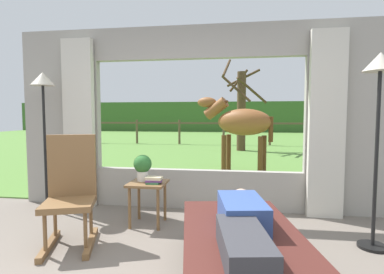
{
  "coord_description": "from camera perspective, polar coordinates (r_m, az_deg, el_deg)",
  "views": [
    {
      "loc": [
        0.55,
        -1.93,
        1.32
      ],
      "look_at": [
        0.0,
        1.8,
        1.05
      ],
      "focal_mm": 28.17,
      "sensor_mm": 36.0,
      "label": 1
    }
  ],
  "objects": [
    {
      "name": "potted_plant",
      "position": [
        3.74,
        -9.33,
        -5.45
      ],
      "size": [
        0.22,
        0.22,
        0.32
      ],
      "color": "silver",
      "rests_on": "side_table"
    },
    {
      "name": "floor_lamp_left",
      "position": [
        4.63,
        -26.34,
        6.42
      ],
      "size": [
        0.32,
        0.32,
        1.91
      ],
      "color": "black",
      "rests_on": "ground_plane"
    },
    {
      "name": "curtain_panel_right",
      "position": [
        4.21,
        24.14,
        2.11
      ],
      "size": [
        0.44,
        0.1,
        2.4
      ],
      "primitive_type": "cube",
      "color": "beige",
      "rests_on": "ground_plane"
    },
    {
      "name": "book_stack",
      "position": [
        3.61,
        -7.24,
        -8.09
      ],
      "size": [
        0.21,
        0.16,
        0.08
      ],
      "color": "#337247",
      "rests_on": "side_table"
    },
    {
      "name": "horse",
      "position": [
        6.9,
        9.17,
        2.69
      ],
      "size": [
        1.81,
        0.93,
        1.73
      ],
      "rotation": [
        0.0,
        0.0,
        1.24
      ],
      "color": "brown",
      "rests_on": "outdoor_pasture_lawn"
    },
    {
      "name": "pasture_fence_line",
      "position": [
        13.41,
        6.02,
        1.64
      ],
      "size": [
        16.1,
        0.1,
        1.1
      ],
      "color": "brown",
      "rests_on": "outdoor_pasture_lawn"
    },
    {
      "name": "reclining_person",
      "position": [
        2.38,
        9.52,
        -15.53
      ],
      "size": [
        0.43,
        1.43,
        0.22
      ],
      "rotation": [
        0.0,
        0.0,
        0.16
      ],
      "color": "#334C8C",
      "rests_on": "recliner_sofa"
    },
    {
      "name": "recliner_sofa",
      "position": [
        2.55,
        9.41,
        -21.6
      ],
      "size": [
        1.17,
        1.82,
        0.42
      ],
      "rotation": [
        0.0,
        0.0,
        0.16
      ],
      "color": "black",
      "rests_on": "ground_plane"
    },
    {
      "name": "pasture_tree",
      "position": [
        11.25,
        9.26,
        5.72
      ],
      "size": [
        1.67,
        1.7,
        3.48
      ],
      "color": "#4C3823",
      "rests_on": "outdoor_pasture_lawn"
    },
    {
      "name": "curtain_panel_left",
      "position": [
        4.63,
        -20.59,
        2.36
      ],
      "size": [
        0.44,
        0.1,
        2.4
      ],
      "primitive_type": "cube",
      "color": "beige",
      "rests_on": "ground_plane"
    },
    {
      "name": "outdoor_pasture_lawn",
      "position": [
        15.15,
        6.26,
        -0.86
      ],
      "size": [
        36.0,
        21.68,
        0.02
      ],
      "primitive_type": "cube",
      "color": "#568438",
      "rests_on": "ground_plane"
    },
    {
      "name": "rocking_chair",
      "position": [
        3.38,
        -21.97,
        -9.46
      ],
      "size": [
        0.66,
        0.79,
        1.12
      ],
      "rotation": [
        0.0,
        0.0,
        0.33
      ],
      "color": "brown",
      "rests_on": "ground_plane"
    },
    {
      "name": "back_wall_with_window",
      "position": [
        4.22,
        0.91,
        3.15
      ],
      "size": [
        5.2,
        0.12,
        2.55
      ],
      "color": "#9E998E",
      "rests_on": "ground_plane"
    },
    {
      "name": "distant_hill_ridge",
      "position": [
        24.93,
        7.12,
        3.82
      ],
      "size": [
        36.0,
        2.0,
        2.4
      ],
      "primitive_type": "cube",
      "color": "#396129",
      "rests_on": "ground_plane"
    },
    {
      "name": "side_table",
      "position": [
        3.72,
        -8.37,
        -9.86
      ],
      "size": [
        0.44,
        0.44,
        0.52
      ],
      "color": "brown",
      "rests_on": "ground_plane"
    },
    {
      "name": "floor_lamp_right",
      "position": [
        3.44,
        31.94,
        7.37
      ],
      "size": [
        0.32,
        0.32,
        1.92
      ],
      "color": "black",
      "rests_on": "ground_plane"
    }
  ]
}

